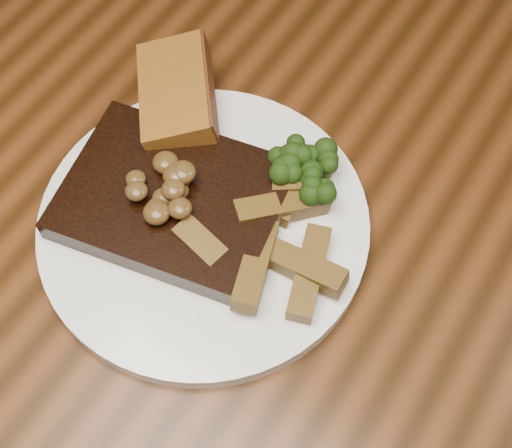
{
  "coord_description": "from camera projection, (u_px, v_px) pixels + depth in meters",
  "views": [
    {
      "loc": [
        0.17,
        -0.25,
        1.29
      ],
      "look_at": [
        0.02,
        -0.01,
        0.78
      ],
      "focal_mm": 50.0,
      "sensor_mm": 36.0,
      "label": 1
    }
  ],
  "objects": [
    {
      "name": "dining_table",
      "position": [
        246.0,
        268.0,
        0.7
      ],
      "size": [
        1.6,
        0.9,
        0.75
      ],
      "color": "#4C260F",
      "rests_on": "ground"
    },
    {
      "name": "steak_bone",
      "position": [
        129.0,
        258.0,
        0.58
      ],
      "size": [
        0.14,
        0.04,
        0.02
      ],
      "primitive_type": "cube",
      "rotation": [
        0.0,
        0.0,
        0.2
      ],
      "color": "#BEB093",
      "rests_on": "plate"
    },
    {
      "name": "ground",
      "position": [
        250.0,
        425.0,
        1.28
      ],
      "size": [
        4.5,
        4.5,
        0.0
      ],
      "primitive_type": "plane",
      "color": "#36170C",
      "rests_on": "ground"
    },
    {
      "name": "plate",
      "position": [
        204.0,
        225.0,
        0.61
      ],
      "size": [
        0.32,
        0.32,
        0.01
      ],
      "primitive_type": "cylinder",
      "rotation": [
        0.0,
        0.0,
        -0.15
      ],
      "color": "white",
      "rests_on": "dining_table"
    },
    {
      "name": "garlic_bread",
      "position": [
        178.0,
        107.0,
        0.65
      ],
      "size": [
        0.12,
        0.12,
        0.02
      ],
      "primitive_type": "cube",
      "rotation": [
        0.0,
        0.0,
        -0.88
      ],
      "color": "#9A581C",
      "rests_on": "plate"
    },
    {
      "name": "potato_wedges",
      "position": [
        264.0,
        239.0,
        0.59
      ],
      "size": [
        0.1,
        0.1,
        0.02
      ],
      "primitive_type": null,
      "color": "brown",
      "rests_on": "plate"
    },
    {
      "name": "steak",
      "position": [
        173.0,
        200.0,
        0.6
      ],
      "size": [
        0.2,
        0.17,
        0.03
      ],
      "primitive_type": "cube",
      "rotation": [
        0.0,
        0.0,
        0.2
      ],
      "color": "black",
      "rests_on": "plate"
    },
    {
      "name": "mushroom_pile",
      "position": [
        171.0,
        178.0,
        0.58
      ],
      "size": [
        0.06,
        0.06,
        0.03
      ],
      "primitive_type": null,
      "color": "#513919",
      "rests_on": "steak"
    },
    {
      "name": "broccoli_cluster",
      "position": [
        312.0,
        169.0,
        0.61
      ],
      "size": [
        0.06,
        0.06,
        0.04
      ],
      "primitive_type": null,
      "color": "#1E360C",
      "rests_on": "plate"
    }
  ]
}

